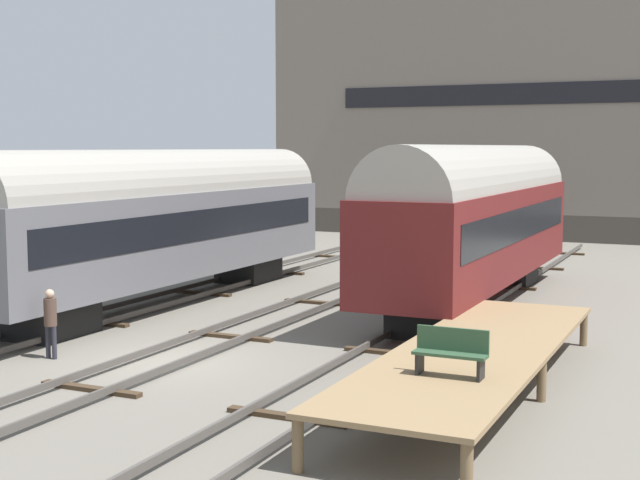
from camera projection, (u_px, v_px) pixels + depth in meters
ground_plane at (169, 361)px, 22.23m from camera, size 200.00×200.00×0.00m
track_left at (21, 338)px, 24.23m from camera, size 2.60×60.00×0.26m
track_middle at (169, 356)px, 22.22m from camera, size 2.60×60.00×0.26m
track_right at (347, 377)px, 20.20m from camera, size 2.60×60.00×0.26m
train_car_grey at (165, 217)px, 30.18m from camera, size 3.03×17.69×5.25m
train_car_maroon at (476, 215)px, 29.93m from camera, size 3.12×15.95×5.40m
station_platform at (476, 351)px, 19.23m from camera, size 3.14×11.98×1.02m
bench at (451, 351)px, 16.78m from camera, size 1.40×0.40×0.91m
person_worker at (50, 317)px, 22.40m from camera, size 0.32×0.32×1.78m
warehouse_building at (553, 111)px, 56.29m from camera, size 32.65×13.40×15.17m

